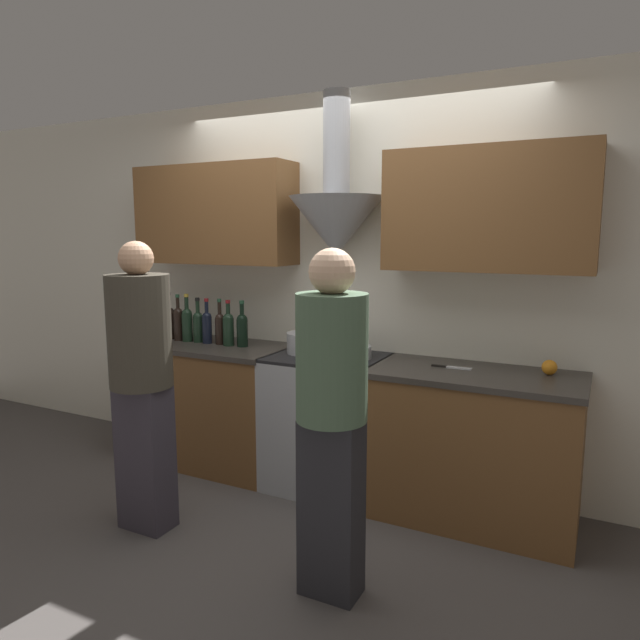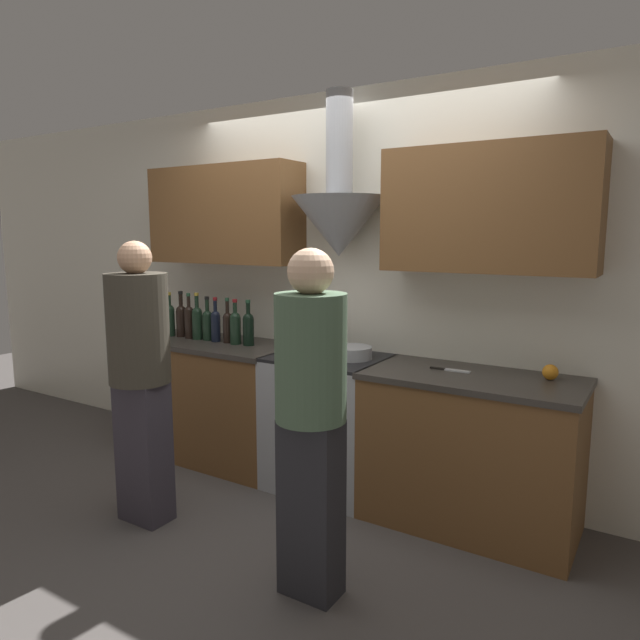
{
  "view_description": "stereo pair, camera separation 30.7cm",
  "coord_description": "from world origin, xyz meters",
  "px_view_note": "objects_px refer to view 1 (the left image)",
  "views": [
    {
      "loc": [
        1.59,
        -2.93,
        1.67
      ],
      "look_at": [
        0.0,
        0.2,
        1.13
      ],
      "focal_mm": 32.0,
      "sensor_mm": 36.0,
      "label": 1
    },
    {
      "loc": [
        1.86,
        -2.78,
        1.67
      ],
      "look_at": [
        0.0,
        0.2,
        1.13
      ],
      "focal_mm": 32.0,
      "sensor_mm": 36.0,
      "label": 2
    }
  ],
  "objects_px": {
    "wine_bottle_4": "(187,323)",
    "wine_bottle_5": "(198,325)",
    "wine_bottle_7": "(220,327)",
    "wine_bottle_8": "(228,327)",
    "wine_bottle_6": "(207,325)",
    "mixing_bowl": "(351,352)",
    "person_foreground_left": "(142,375)",
    "wine_bottle_0": "(148,319)",
    "wine_bottle_1": "(157,320)",
    "wine_bottle_2": "(170,321)",
    "orange_fruit": "(549,367)",
    "stove_range": "(327,421)",
    "person_foreground_right": "(332,409)",
    "wine_bottle_3": "(178,322)",
    "wine_bottle_9": "(242,328)",
    "stock_pot": "(307,343)"
  },
  "relations": [
    {
      "from": "wine_bottle_1",
      "to": "wine_bottle_2",
      "type": "distance_m",
      "value": 0.1
    },
    {
      "from": "wine_bottle_1",
      "to": "mixing_bowl",
      "type": "bearing_deg",
      "value": 0.94
    },
    {
      "from": "wine_bottle_8",
      "to": "mixing_bowl",
      "type": "height_order",
      "value": "wine_bottle_8"
    },
    {
      "from": "stock_pot",
      "to": "person_foreground_left",
      "type": "distance_m",
      "value": 1.11
    },
    {
      "from": "wine_bottle_0",
      "to": "wine_bottle_2",
      "type": "bearing_deg",
      "value": 6.43
    },
    {
      "from": "wine_bottle_4",
      "to": "person_foreground_right",
      "type": "distance_m",
      "value": 1.96
    },
    {
      "from": "wine_bottle_4",
      "to": "wine_bottle_8",
      "type": "xyz_separation_m",
      "value": [
        0.37,
        0.0,
        -0.01
      ]
    },
    {
      "from": "orange_fruit",
      "to": "mixing_bowl",
      "type": "bearing_deg",
      "value": -174.95
    },
    {
      "from": "wine_bottle_3",
      "to": "wine_bottle_4",
      "type": "height_order",
      "value": "wine_bottle_4"
    },
    {
      "from": "orange_fruit",
      "to": "wine_bottle_7",
      "type": "bearing_deg",
      "value": -177.16
    },
    {
      "from": "wine_bottle_6",
      "to": "mixing_bowl",
      "type": "xyz_separation_m",
      "value": [
        1.13,
        0.02,
        -0.09
      ]
    },
    {
      "from": "wine_bottle_9",
      "to": "person_foreground_right",
      "type": "bearing_deg",
      "value": -41.03
    },
    {
      "from": "wine_bottle_7",
      "to": "stove_range",
      "type": "bearing_deg",
      "value": -0.95
    },
    {
      "from": "wine_bottle_3",
      "to": "wine_bottle_7",
      "type": "xyz_separation_m",
      "value": [
        0.36,
        0.02,
        -0.01
      ]
    },
    {
      "from": "wine_bottle_5",
      "to": "wine_bottle_6",
      "type": "distance_m",
      "value": 0.09
    },
    {
      "from": "wine_bottle_4",
      "to": "wine_bottle_5",
      "type": "xyz_separation_m",
      "value": [
        0.09,
        0.01,
        -0.01
      ]
    },
    {
      "from": "person_foreground_right",
      "to": "wine_bottle_3",
      "type": "bearing_deg",
      "value": 149.75
    },
    {
      "from": "wine_bottle_3",
      "to": "mixing_bowl",
      "type": "height_order",
      "value": "wine_bottle_3"
    },
    {
      "from": "wine_bottle_0",
      "to": "wine_bottle_7",
      "type": "xyz_separation_m",
      "value": [
        0.66,
        0.02,
        -0.01
      ]
    },
    {
      "from": "wine_bottle_7",
      "to": "orange_fruit",
      "type": "relative_size",
      "value": 3.86
    },
    {
      "from": "stove_range",
      "to": "wine_bottle_6",
      "type": "height_order",
      "value": "wine_bottle_6"
    },
    {
      "from": "wine_bottle_2",
      "to": "wine_bottle_3",
      "type": "bearing_deg",
      "value": -12.12
    },
    {
      "from": "person_foreground_right",
      "to": "wine_bottle_8",
      "type": "bearing_deg",
      "value": 141.79
    },
    {
      "from": "stove_range",
      "to": "person_foreground_right",
      "type": "relative_size",
      "value": 0.55
    },
    {
      "from": "wine_bottle_0",
      "to": "wine_bottle_6",
      "type": "distance_m",
      "value": 0.56
    },
    {
      "from": "wine_bottle_1",
      "to": "wine_bottle_9",
      "type": "distance_m",
      "value": 0.76
    },
    {
      "from": "wine_bottle_9",
      "to": "person_foreground_right",
      "type": "xyz_separation_m",
      "value": [
        1.19,
        -1.04,
        -0.12
      ]
    },
    {
      "from": "stock_pot",
      "to": "person_foreground_left",
      "type": "relative_size",
      "value": 0.17
    },
    {
      "from": "wine_bottle_9",
      "to": "stock_pot",
      "type": "xyz_separation_m",
      "value": [
        0.51,
        0.02,
        -0.06
      ]
    },
    {
      "from": "wine_bottle_7",
      "to": "wine_bottle_8",
      "type": "distance_m",
      "value": 0.09
    },
    {
      "from": "wine_bottle_4",
      "to": "wine_bottle_7",
      "type": "height_order",
      "value": "wine_bottle_4"
    },
    {
      "from": "wine_bottle_3",
      "to": "wine_bottle_6",
      "type": "height_order",
      "value": "wine_bottle_3"
    },
    {
      "from": "stock_pot",
      "to": "wine_bottle_6",
      "type": "bearing_deg",
      "value": -177.86
    },
    {
      "from": "wine_bottle_3",
      "to": "wine_bottle_5",
      "type": "distance_m",
      "value": 0.17
    },
    {
      "from": "wine_bottle_7",
      "to": "stock_pot",
      "type": "xyz_separation_m",
      "value": [
        0.7,
        0.02,
        -0.06
      ]
    },
    {
      "from": "stock_pot",
      "to": "wine_bottle_0",
      "type": "bearing_deg",
      "value": -178.49
    },
    {
      "from": "wine_bottle_4",
      "to": "wine_bottle_1",
      "type": "bearing_deg",
      "value": -179.44
    },
    {
      "from": "wine_bottle_4",
      "to": "wine_bottle_7",
      "type": "distance_m",
      "value": 0.28
    },
    {
      "from": "wine_bottle_2",
      "to": "person_foreground_left",
      "type": "height_order",
      "value": "person_foreground_left"
    },
    {
      "from": "wine_bottle_5",
      "to": "wine_bottle_6",
      "type": "bearing_deg",
      "value": -5.96
    },
    {
      "from": "wine_bottle_5",
      "to": "wine_bottle_4",
      "type": "bearing_deg",
      "value": -170.45
    },
    {
      "from": "wine_bottle_9",
      "to": "orange_fruit",
      "type": "xyz_separation_m",
      "value": [
        2.0,
        0.11,
        -0.09
      ]
    },
    {
      "from": "wine_bottle_4",
      "to": "wine_bottle_8",
      "type": "relative_size",
      "value": 1.08
    },
    {
      "from": "wine_bottle_1",
      "to": "mixing_bowl",
      "type": "xyz_separation_m",
      "value": [
        1.59,
        0.03,
        -0.1
      ]
    },
    {
      "from": "wine_bottle_0",
      "to": "mixing_bowl",
      "type": "distance_m",
      "value": 1.68
    },
    {
      "from": "orange_fruit",
      "to": "wine_bottle_3",
      "type": "bearing_deg",
      "value": -177.14
    },
    {
      "from": "stove_range",
      "to": "wine_bottle_0",
      "type": "bearing_deg",
      "value": -179.86
    },
    {
      "from": "wine_bottle_5",
      "to": "person_foreground_left",
      "type": "distance_m",
      "value": 1.04
    },
    {
      "from": "wine_bottle_2",
      "to": "wine_bottle_7",
      "type": "xyz_separation_m",
      "value": [
        0.47,
        -0.0,
        -0.01
      ]
    },
    {
      "from": "mixing_bowl",
      "to": "orange_fruit",
      "type": "relative_size",
      "value": 3.02
    }
  ]
}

